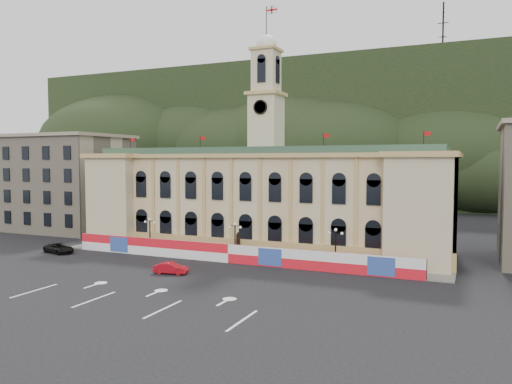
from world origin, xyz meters
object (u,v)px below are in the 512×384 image
at_px(statue, 238,250).
at_px(lamp_center, 235,238).
at_px(black_suv, 59,248).
at_px(red_sedan, 171,268).

distance_m(statue, lamp_center, 2.14).
bearing_deg(lamp_center, statue, 90.00).
height_order(lamp_center, black_suv, lamp_center).
height_order(statue, lamp_center, lamp_center).
xyz_separation_m(lamp_center, black_suv, (-26.03, -5.77, -2.35)).
relative_size(statue, black_suv, 0.66).
bearing_deg(black_suv, red_sedan, -88.52).
distance_m(statue, black_suv, 26.90).
bearing_deg(lamp_center, black_suv, -167.51).
bearing_deg(black_suv, lamp_center, -64.07).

